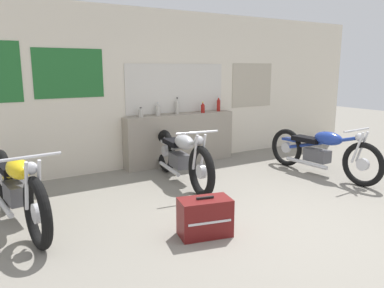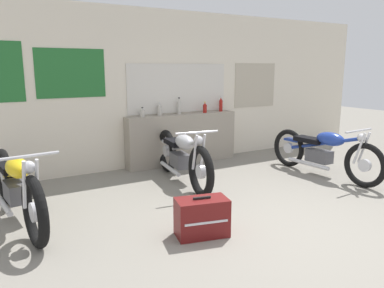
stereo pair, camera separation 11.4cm
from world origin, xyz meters
The scene contains 12 objects.
ground_plane centered at (0.00, 0.00, 0.00)m, with size 24.00×24.00×0.00m, color gray.
wall_back centered at (0.01, 3.45, 1.40)m, with size 10.00×0.07×2.80m.
sill_counter centered at (0.38, 3.27, 0.47)m, with size 2.20×0.28×0.93m.
bottle_leftmost centered at (-0.42, 3.28, 1.01)m, with size 0.09×0.09×0.17m.
bottle_left_center centered at (-0.07, 3.31, 1.04)m, with size 0.08×0.08×0.24m.
bottle_center centered at (0.34, 3.32, 1.07)m, with size 0.07×0.07×0.31m.
bottle_right_center centered at (0.85, 3.24, 1.03)m, with size 0.07×0.07×0.21m.
bottle_rightmost centered at (1.26, 3.30, 1.07)m, with size 0.07×0.07×0.30m.
motorcycle_yellow centered at (-2.61, 1.80, 0.44)m, with size 0.64×2.28×0.93m.
motorcycle_silver centered at (-0.23, 2.19, 0.43)m, with size 0.64×2.17×0.91m.
motorcycle_blue centered at (1.99, 1.35, 0.42)m, with size 0.64×2.18×0.87m.
hard_case_darkred centered at (-0.95, 0.42, 0.21)m, with size 0.61×0.42×0.44m.
Camera 1 is at (-3.03, -2.74, 1.78)m, focal length 35.00 mm.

